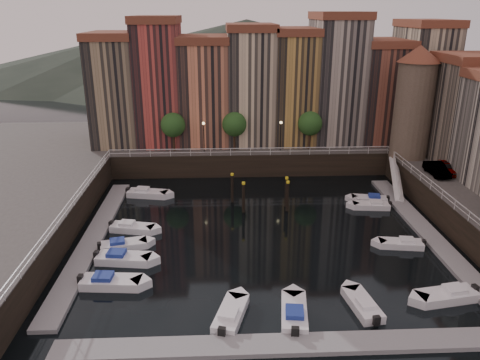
{
  "coord_description": "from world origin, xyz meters",
  "views": [
    {
      "loc": [
        -4.01,
        -41.73,
        20.69
      ],
      "look_at": [
        -1.91,
        4.0,
        4.0
      ],
      "focal_mm": 35.0,
      "sensor_mm": 36.0,
      "label": 1
    }
  ],
  "objects_px": {
    "boat_left_1": "(123,258)",
    "car_a": "(447,168)",
    "boat_left_0": "(110,282)",
    "mooring_pilings": "(262,194)",
    "car_b": "(437,170)",
    "gangway": "(396,177)",
    "boat_left_2": "(123,245)",
    "corner_tower": "(414,101)"
  },
  "relations": [
    {
      "from": "gangway",
      "to": "boat_left_0",
      "type": "xyz_separation_m",
      "value": [
        -29.95,
        -19.27,
        -1.53
      ]
    },
    {
      "from": "car_a",
      "to": "car_b",
      "type": "distance_m",
      "value": 1.44
    },
    {
      "from": "boat_left_1",
      "to": "car_b",
      "type": "relative_size",
      "value": 1.18
    },
    {
      "from": "corner_tower",
      "to": "car_a",
      "type": "relative_size",
      "value": 3.29
    },
    {
      "from": "corner_tower",
      "to": "boat_left_1",
      "type": "bearing_deg",
      "value": -148.45
    },
    {
      "from": "boat_left_0",
      "to": "car_b",
      "type": "distance_m",
      "value": 37.27
    },
    {
      "from": "gangway",
      "to": "boat_left_0",
      "type": "bearing_deg",
      "value": -147.25
    },
    {
      "from": "corner_tower",
      "to": "mooring_pilings",
      "type": "distance_m",
      "value": 22.87
    },
    {
      "from": "boat_left_0",
      "to": "boat_left_2",
      "type": "relative_size",
      "value": 1.12
    },
    {
      "from": "boat_left_1",
      "to": "boat_left_0",
      "type": "bearing_deg",
      "value": -86.88
    },
    {
      "from": "boat_left_1",
      "to": "car_a",
      "type": "height_order",
      "value": "car_a"
    },
    {
      "from": "gangway",
      "to": "boat_left_0",
      "type": "height_order",
      "value": "gangway"
    },
    {
      "from": "boat_left_0",
      "to": "car_a",
      "type": "height_order",
      "value": "car_a"
    },
    {
      "from": "boat_left_1",
      "to": "car_a",
      "type": "relative_size",
      "value": 1.21
    },
    {
      "from": "boat_left_2",
      "to": "corner_tower",
      "type": "bearing_deg",
      "value": 14.98
    },
    {
      "from": "corner_tower",
      "to": "boat_left_1",
      "type": "distance_m",
      "value": 39.46
    },
    {
      "from": "gangway",
      "to": "boat_left_1",
      "type": "height_order",
      "value": "gangway"
    },
    {
      "from": "corner_tower",
      "to": "boat_left_2",
      "type": "relative_size",
      "value": 3.04
    },
    {
      "from": "gangway",
      "to": "car_a",
      "type": "relative_size",
      "value": 1.98
    },
    {
      "from": "mooring_pilings",
      "to": "boat_left_2",
      "type": "relative_size",
      "value": 1.39
    },
    {
      "from": "corner_tower",
      "to": "boat_left_2",
      "type": "xyz_separation_m",
      "value": [
        -33.04,
        -17.43,
        -9.85
      ]
    },
    {
      "from": "corner_tower",
      "to": "boat_left_2",
      "type": "distance_m",
      "value": 38.63
    },
    {
      "from": "mooring_pilings",
      "to": "boat_left_1",
      "type": "bearing_deg",
      "value": -139.25
    },
    {
      "from": "gangway",
      "to": "mooring_pilings",
      "type": "xyz_separation_m",
      "value": [
        -16.48,
        -4.13,
        -0.27
      ]
    },
    {
      "from": "boat_left_0",
      "to": "boat_left_1",
      "type": "bearing_deg",
      "value": 90.42
    },
    {
      "from": "boat_left_0",
      "to": "mooring_pilings",
      "type": "bearing_deg",
      "value": 53.03
    },
    {
      "from": "car_b",
      "to": "boat_left_2",
      "type": "bearing_deg",
      "value": -164.09
    },
    {
      "from": "mooring_pilings",
      "to": "boat_left_2",
      "type": "distance_m",
      "value": 16.3
    },
    {
      "from": "gangway",
      "to": "boat_left_2",
      "type": "relative_size",
      "value": 1.83
    },
    {
      "from": "boat_left_0",
      "to": "boat_left_1",
      "type": "height_order",
      "value": "boat_left_0"
    },
    {
      "from": "mooring_pilings",
      "to": "boat_left_1",
      "type": "relative_size",
      "value": 1.24
    },
    {
      "from": "car_a",
      "to": "car_b",
      "type": "relative_size",
      "value": 0.97
    },
    {
      "from": "boat_left_1",
      "to": "car_a",
      "type": "distance_m",
      "value": 36.95
    },
    {
      "from": "car_b",
      "to": "mooring_pilings",
      "type": "bearing_deg",
      "value": -177.2
    },
    {
      "from": "boat_left_1",
      "to": "car_b",
      "type": "xyz_separation_m",
      "value": [
        33.04,
        12.6,
        3.33
      ]
    },
    {
      "from": "gangway",
      "to": "car_b",
      "type": "bearing_deg",
      "value": -40.67
    },
    {
      "from": "boat_left_0",
      "to": "car_a",
      "type": "xyz_separation_m",
      "value": [
        34.69,
        16.83,
        3.33
      ]
    },
    {
      "from": "car_a",
      "to": "boat_left_2",
      "type": "bearing_deg",
      "value": -148.23
    },
    {
      "from": "mooring_pilings",
      "to": "car_b",
      "type": "bearing_deg",
      "value": 3.57
    },
    {
      "from": "boat_left_0",
      "to": "car_b",
      "type": "xyz_separation_m",
      "value": [
        33.32,
        16.38,
        3.32
      ]
    },
    {
      "from": "corner_tower",
      "to": "boat_left_1",
      "type": "height_order",
      "value": "corner_tower"
    },
    {
      "from": "boat_left_1",
      "to": "car_a",
      "type": "bearing_deg",
      "value": 28.2
    }
  ]
}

